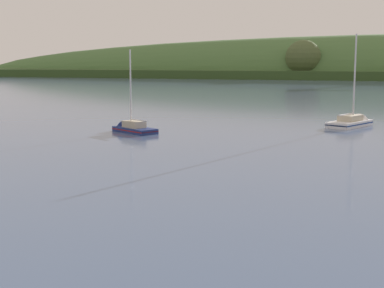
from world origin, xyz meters
TOP-DOWN VIEW (x-y plane):
  - sailboat_midwater_white at (-7.52, 59.65)m, footprint 6.30×5.06m
  - sailboat_far_left at (15.51, 72.37)m, footprint 5.64×7.91m

SIDE VIEW (x-z plane):
  - sailboat_midwater_white at x=-7.52m, z-range -4.71..5.14m
  - sailboat_far_left at x=15.51m, z-range -5.77..6.20m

